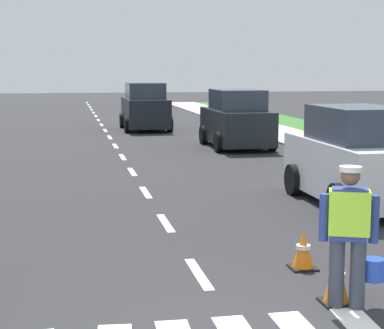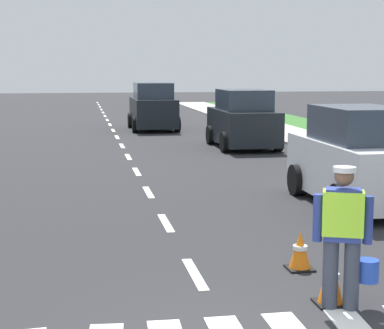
{
  "view_description": "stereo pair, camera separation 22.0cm",
  "coord_description": "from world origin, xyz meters",
  "views": [
    {
      "loc": [
        -1.71,
        -5.75,
        2.77
      ],
      "look_at": [
        0.43,
        5.42,
        1.1
      ],
      "focal_mm": 61.75,
      "sensor_mm": 36.0,
      "label": 1
    },
    {
      "loc": [
        -1.5,
        -5.79,
        2.77
      ],
      "look_at": [
        0.43,
        5.42,
        1.1
      ],
      "focal_mm": 61.75,
      "sensor_mm": 36.0,
      "label": 2
    }
  ],
  "objects": [
    {
      "name": "traffic_cone_far",
      "position": [
        1.47,
        2.67,
        0.27
      ],
      "size": [
        0.36,
        0.36,
        0.54
      ],
      "color": "black",
      "rests_on": "ground"
    },
    {
      "name": "car_outgoing_far",
      "position": [
        1.8,
        23.77,
        0.98
      ],
      "size": [
        2.07,
        3.97,
        2.11
      ],
      "color": "black",
      "rests_on": "ground"
    },
    {
      "name": "lane_center_line",
      "position": [
        0.0,
        25.2,
        0.0
      ],
      "size": [
        0.14,
        46.4,
        0.01
      ],
      "color": "silver",
      "rests_on": "ground"
    },
    {
      "name": "ground_plane",
      "position": [
        0.0,
        21.0,
        0.0
      ],
      "size": [
        96.0,
        96.0,
        0.0
      ],
      "primitive_type": "plane",
      "color": "#28282B"
    },
    {
      "name": "road_worker",
      "position": [
        1.46,
        1.13,
        0.93
      ],
      "size": [
        0.76,
        0.43,
        1.67
      ],
      "color": "#383D4C",
      "rests_on": "ground"
    },
    {
      "name": "car_parked_curbside",
      "position": [
        4.0,
        6.6,
        0.93
      ],
      "size": [
        1.89,
        3.91,
        2.01
      ],
      "color": "silver",
      "rests_on": "ground"
    },
    {
      "name": "car_parked_far",
      "position": [
        4.15,
        16.53,
        0.94
      ],
      "size": [
        2.05,
        3.92,
        2.03
      ],
      "color": "black",
      "rests_on": "ground"
    },
    {
      "name": "traffic_cone_near",
      "position": [
        1.38,
        1.3,
        0.3
      ],
      "size": [
        0.36,
        0.36,
        0.61
      ],
      "color": "black",
      "rests_on": "ground"
    }
  ]
}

